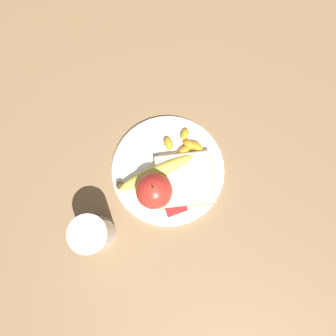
% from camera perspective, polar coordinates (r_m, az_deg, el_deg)
% --- Properties ---
extents(ground_plane, '(3.00, 3.00, 0.00)m').
position_cam_1_polar(ground_plane, '(0.75, -0.00, -0.45)').
color(ground_plane, olive).
extents(plate, '(0.25, 0.25, 0.01)m').
position_cam_1_polar(plate, '(0.74, -0.00, -0.34)').
color(plate, white).
rests_on(plate, ground_plane).
extents(juice_glass, '(0.08, 0.08, 0.11)m').
position_cam_1_polar(juice_glass, '(0.70, -12.84, -11.10)').
color(juice_glass, silver).
rests_on(juice_glass, ground_plane).
extents(apple, '(0.08, 0.08, 0.09)m').
position_cam_1_polar(apple, '(0.69, -2.45, -4.01)').
color(apple, red).
rests_on(apple, plate).
extents(banana, '(0.19, 0.05, 0.03)m').
position_cam_1_polar(banana, '(0.72, -2.11, -0.62)').
color(banana, '#E0CC4C').
rests_on(banana, plate).
extents(bread_slice, '(0.15, 0.14, 0.02)m').
position_cam_1_polar(bread_slice, '(0.72, 2.97, -2.10)').
color(bread_slice, tan).
rests_on(bread_slice, plate).
extents(fork, '(0.08, 0.19, 0.00)m').
position_cam_1_polar(fork, '(0.74, -0.17, -0.27)').
color(fork, '#B2B2B7').
rests_on(fork, plate).
extents(jam_packet, '(0.05, 0.04, 0.02)m').
position_cam_1_polar(jam_packet, '(0.72, 1.23, -6.61)').
color(jam_packet, silver).
rests_on(jam_packet, plate).
extents(orange_segment_0, '(0.04, 0.04, 0.02)m').
position_cam_1_polar(orange_segment_0, '(0.74, 4.99, 3.72)').
color(orange_segment_0, orange).
rests_on(orange_segment_0, plate).
extents(orange_segment_1, '(0.03, 0.03, 0.02)m').
position_cam_1_polar(orange_segment_1, '(0.75, 2.96, 5.91)').
color(orange_segment_1, orange).
rests_on(orange_segment_1, plate).
extents(orange_segment_2, '(0.03, 0.02, 0.01)m').
position_cam_1_polar(orange_segment_2, '(0.73, 1.83, 1.07)').
color(orange_segment_2, orange).
rests_on(orange_segment_2, plate).
extents(orange_segment_3, '(0.04, 0.04, 0.02)m').
position_cam_1_polar(orange_segment_3, '(0.74, 3.82, 4.08)').
color(orange_segment_3, orange).
rests_on(orange_segment_3, plate).
extents(orange_segment_4, '(0.04, 0.03, 0.02)m').
position_cam_1_polar(orange_segment_4, '(0.73, 0.76, 1.14)').
color(orange_segment_4, orange).
rests_on(orange_segment_4, plate).
extents(orange_segment_5, '(0.04, 0.03, 0.02)m').
position_cam_1_polar(orange_segment_5, '(0.74, 2.83, 3.04)').
color(orange_segment_5, orange).
rests_on(orange_segment_5, plate).
extents(orange_segment_6, '(0.02, 0.03, 0.02)m').
position_cam_1_polar(orange_segment_6, '(0.74, 0.10, 4.29)').
color(orange_segment_6, orange).
rests_on(orange_segment_6, plate).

